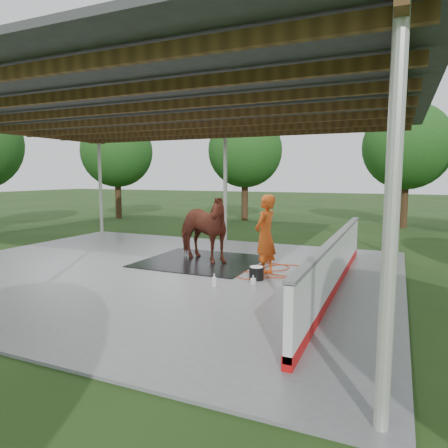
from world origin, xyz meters
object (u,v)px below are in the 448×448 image
at_px(wash_bucket, 256,273).
at_px(handler, 265,235).
at_px(horse, 201,228).
at_px(dasher_board, 336,264).

bearing_deg(wash_bucket, handler, 85.02).
bearing_deg(horse, wash_bucket, -98.94).
relative_size(horse, handler, 1.12).
distance_m(horse, handler, 2.25).
bearing_deg(handler, horse, -99.10).
distance_m(dasher_board, horse, 4.09).
bearing_deg(horse, dasher_board, -86.21).
bearing_deg(wash_bucket, horse, 148.97).
bearing_deg(handler, dasher_board, 83.55).
xyz_separation_m(dasher_board, wash_bucket, (-1.78, 0.03, -0.38)).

